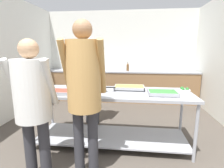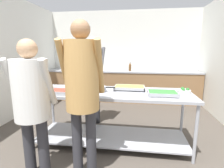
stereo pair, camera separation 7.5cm
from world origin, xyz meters
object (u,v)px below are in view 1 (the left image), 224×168
(broccoli_bowl, at_px, (184,91))
(cook_behind_counter, at_px, (91,71))
(serving_tray_roast, at_px, (163,93))
(serving_tray_vegetables, at_px, (65,92))
(guest_serving_right, at_px, (84,84))
(guest_serving_left, at_px, (33,97))
(sauce_pan, at_px, (98,89))
(serving_tray_greens, at_px, (129,88))
(plate_stack, at_px, (39,92))
(water_bottle, at_px, (128,67))

(broccoli_bowl, xyz_separation_m, cook_behind_counter, (-1.57, 0.73, 0.18))
(serving_tray_roast, bearing_deg, broccoli_bowl, 24.80)
(serving_tray_vegetables, xyz_separation_m, cook_behind_counter, (0.17, 0.99, 0.19))
(guest_serving_right, bearing_deg, guest_serving_left, -169.85)
(sauce_pan, height_order, serving_tray_greens, sauce_pan)
(serving_tray_greens, bearing_deg, cook_behind_counter, 143.07)
(guest_serving_left, bearing_deg, serving_tray_vegetables, 80.33)
(broccoli_bowl, bearing_deg, plate_stack, -172.73)
(sauce_pan, relative_size, serving_tray_roast, 0.97)
(serving_tray_vegetables, bearing_deg, guest_serving_right, -50.44)
(serving_tray_vegetables, distance_m, guest_serving_left, 0.66)
(sauce_pan, height_order, guest_serving_left, guest_serving_left)
(serving_tray_vegetables, bearing_deg, plate_stack, -178.48)
(plate_stack, xyz_separation_m, cook_behind_counter, (0.56, 1.00, 0.20))
(sauce_pan, bearing_deg, cook_behind_counter, 110.05)
(serving_tray_roast, height_order, cook_behind_counter, cook_behind_counter)
(serving_tray_vegetables, bearing_deg, broccoli_bowl, 8.55)
(sauce_pan, relative_size, broccoli_bowl, 2.08)
(plate_stack, relative_size, serving_tray_roast, 0.65)
(serving_tray_vegetables, height_order, serving_tray_greens, same)
(sauce_pan, relative_size, guest_serving_right, 0.22)
(serving_tray_roast, distance_m, guest_serving_right, 1.18)
(serving_tray_roast, xyz_separation_m, guest_serving_left, (-1.52, -0.75, 0.10))
(plate_stack, height_order, serving_tray_greens, serving_tray_greens)
(serving_tray_vegetables, height_order, cook_behind_counter, cook_behind_counter)
(plate_stack, relative_size, guest_serving_left, 0.16)
(serving_tray_roast, relative_size, cook_behind_counter, 0.23)
(plate_stack, height_order, sauce_pan, sauce_pan)
(serving_tray_roast, distance_m, guest_serving_left, 1.70)
(plate_stack, distance_m, serving_tray_greens, 1.39)
(serving_tray_roast, bearing_deg, guest_serving_left, -153.75)
(cook_behind_counter, bearing_deg, guest_serving_right, -79.68)
(serving_tray_roast, xyz_separation_m, cook_behind_counter, (-1.24, 0.88, 0.19))
(serving_tray_greens, distance_m, cook_behind_counter, 0.97)
(serving_tray_roast, height_order, broccoli_bowl, broccoli_bowl)
(guest_serving_left, distance_m, water_bottle, 3.44)
(guest_serving_right, bearing_deg, serving_tray_vegetables, 129.56)
(serving_tray_greens, relative_size, guest_serving_right, 0.27)
(sauce_pan, distance_m, broccoli_bowl, 1.29)
(broccoli_bowl, height_order, guest_serving_right, guest_serving_right)
(broccoli_bowl, distance_m, guest_serving_right, 1.54)
(plate_stack, bearing_deg, guest_serving_left, -65.87)
(guest_serving_right, xyz_separation_m, water_bottle, (0.39, 3.20, -0.10))
(serving_tray_greens, distance_m, guest_serving_left, 1.49)
(guest_serving_right, distance_m, water_bottle, 3.23)
(serving_tray_greens, bearing_deg, plate_stack, -162.13)
(serving_tray_roast, distance_m, water_bottle, 2.62)
(serving_tray_vegetables, relative_size, guest_serving_right, 0.25)
(serving_tray_vegetables, relative_size, serving_tray_roast, 1.11)
(guest_serving_left, bearing_deg, sauce_pan, 55.70)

